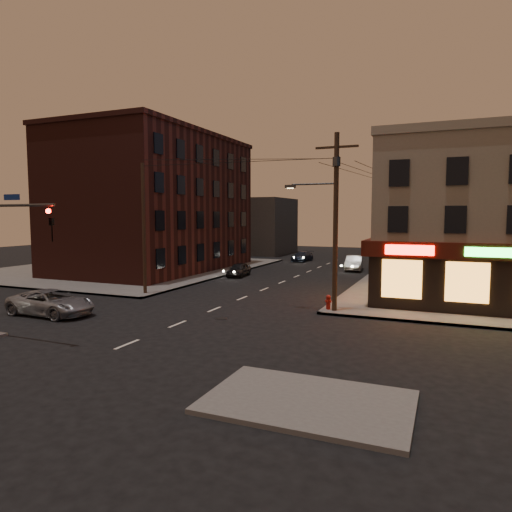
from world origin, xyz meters
The scene contains 15 objects.
ground centered at (0.00, 0.00, 0.00)m, with size 120.00×120.00×0.00m, color black.
sidewalk_nw centered at (-18.00, 19.00, 0.07)m, with size 24.00×28.00×0.15m, color #514F4C.
pizza_building centered at (15.93, 13.43, 5.35)m, with size 15.85×12.85×10.50m.
brick_apartment centered at (-14.50, 19.00, 6.65)m, with size 12.00×20.00×13.00m, color #421A15.
bg_building_ne_a centered at (14.00, 38.00, 3.50)m, with size 10.00×12.00×7.00m, color #3F3D3A.
bg_building_nw centered at (-13.00, 42.00, 4.00)m, with size 9.00×10.00×8.00m, color #3F3D3A.
bg_building_ne_b centered at (12.00, 52.00, 3.00)m, with size 8.00×8.00×6.00m, color #3F3D3A.
utility_pole_main centered at (6.68, 5.80, 5.76)m, with size 4.20×0.44×10.00m.
utility_pole_far centered at (6.80, 32.00, 4.65)m, with size 0.26×0.26×9.00m, color #382619.
utility_pole_west centered at (-6.80, 6.50, 4.65)m, with size 0.24×0.24×9.00m, color #382619.
suv_cross centered at (-7.70, -0.89, 0.71)m, with size 2.35×5.10×1.42m, color gray.
sedan_near centered at (-4.87, 17.91, 0.62)m, with size 1.46×3.64×1.24m, color black.
sedan_mid centered at (3.97, 26.66, 0.75)m, with size 1.60×4.58×1.51m, color slate.
sedan_far centered at (-3.57, 33.40, 0.60)m, with size 1.67×4.12×1.20m, color #1A2334.
fire_hydrant centered at (6.40, 6.00, 0.61)m, with size 0.38×0.38×0.84m.
Camera 1 is at (12.64, -19.62, 5.58)m, focal length 32.00 mm.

